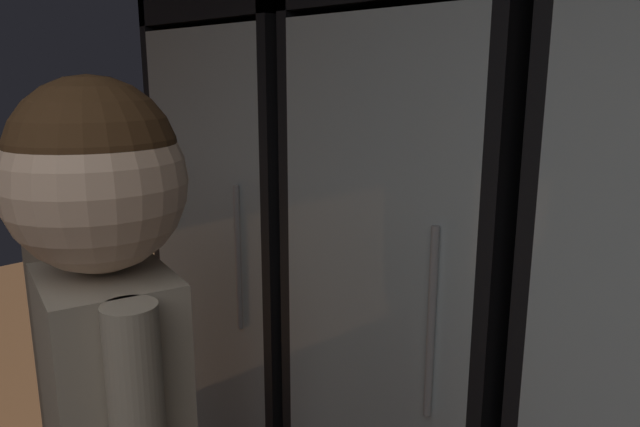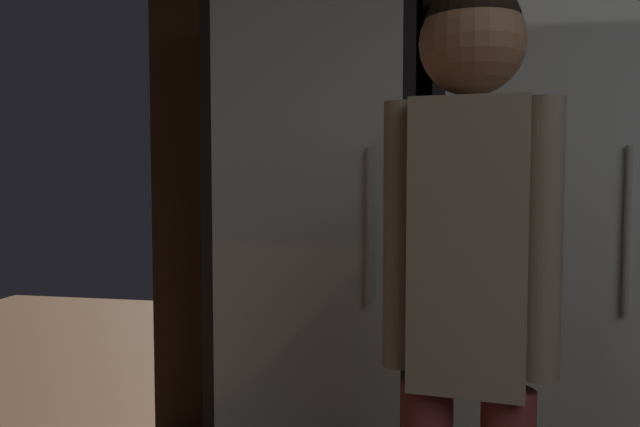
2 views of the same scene
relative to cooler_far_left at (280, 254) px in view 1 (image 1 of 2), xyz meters
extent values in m
cube|color=black|center=(0.00, 0.25, 0.02)|extent=(0.71, 0.04, 1.95)
cube|color=black|center=(-0.34, -0.05, 0.02)|extent=(0.04, 0.64, 1.95)
cube|color=black|center=(0.34, -0.05, 0.02)|extent=(0.04, 0.64, 1.95)
cube|color=black|center=(0.00, -0.05, 0.94)|extent=(0.71, 0.64, 0.10)
cube|color=white|center=(0.00, 0.22, 0.02)|extent=(0.63, 0.02, 1.71)
cube|color=silver|center=(0.00, -0.35, 0.02)|extent=(0.63, 0.02, 1.71)
cylinder|color=#B2B2B7|center=(0.21, -0.38, 0.11)|extent=(0.02, 0.02, 0.50)
cylinder|color=#194723|center=(-0.16, -0.04, -0.72)|extent=(0.07, 0.07, 0.21)
cylinder|color=#194723|center=(-0.16, -0.04, -0.57)|extent=(0.02, 0.02, 0.09)
cylinder|color=#2D2D33|center=(-0.16, -0.04, -0.75)|extent=(0.08, 0.08, 0.06)
cylinder|color=brown|center=(0.16, -0.01, -0.61)|extent=(0.03, 0.03, 0.07)
cube|color=silver|center=(0.00, -0.05, -0.41)|extent=(0.61, 0.56, 0.02)
cylinder|color=brown|center=(-0.15, -0.05, -0.29)|extent=(0.08, 0.08, 0.23)
cylinder|color=brown|center=(-0.15, -0.05, -0.13)|extent=(0.03, 0.03, 0.09)
cylinder|color=#2D2D33|center=(-0.15, -0.05, -0.30)|extent=(0.08, 0.08, 0.06)
cylinder|color=black|center=(0.16, -0.08, -0.30)|extent=(0.08, 0.08, 0.20)
cylinder|color=black|center=(0.16, -0.08, -0.15)|extent=(0.03, 0.03, 0.09)
cylinder|color=beige|center=(0.16, -0.08, -0.30)|extent=(0.08, 0.08, 0.05)
cube|color=silver|center=(0.00, -0.05, 0.01)|extent=(0.61, 0.56, 0.02)
cylinder|color=#194723|center=(-0.23, -0.05, 0.14)|extent=(0.07, 0.07, 0.23)
cylinder|color=#194723|center=(-0.23, -0.05, 0.28)|extent=(0.02, 0.02, 0.06)
cylinder|color=#2D2D33|center=(-0.23, -0.05, 0.11)|extent=(0.07, 0.07, 0.09)
cylinder|color=#336B38|center=(-0.08, -0.08, 0.12)|extent=(0.06, 0.06, 0.20)
cylinder|color=#336B38|center=(-0.08, -0.08, 0.27)|extent=(0.02, 0.02, 0.10)
cylinder|color=tan|center=(-0.08, -0.08, 0.12)|extent=(0.07, 0.07, 0.07)
cylinder|color=#9EAD99|center=(0.09, -0.08, 0.14)|extent=(0.06, 0.06, 0.23)
cylinder|color=#9EAD99|center=(0.09, -0.08, 0.29)|extent=(0.02, 0.02, 0.08)
cylinder|color=tan|center=(0.09, -0.08, 0.12)|extent=(0.07, 0.07, 0.07)
cylinder|color=brown|center=(0.22, -0.01, 0.13)|extent=(0.07, 0.07, 0.22)
cylinder|color=brown|center=(0.22, -0.01, 0.28)|extent=(0.02, 0.02, 0.06)
cylinder|color=#B2332D|center=(0.22, -0.01, 0.11)|extent=(0.08, 0.08, 0.08)
cube|color=silver|center=(0.00, -0.05, 0.44)|extent=(0.61, 0.56, 0.02)
cylinder|color=#336B38|center=(-0.16, -0.03, 0.56)|extent=(0.07, 0.07, 0.24)
cylinder|color=#336B38|center=(-0.16, -0.03, 0.71)|extent=(0.03, 0.03, 0.06)
cylinder|color=tan|center=(-0.16, -0.03, 0.54)|extent=(0.08, 0.08, 0.07)
cylinder|color=#336B38|center=(0.15, 0.00, 0.54)|extent=(0.07, 0.07, 0.18)
cylinder|color=#336B38|center=(0.15, 0.00, 0.67)|extent=(0.02, 0.02, 0.08)
cylinder|color=tan|center=(0.15, 0.00, 0.54)|extent=(0.08, 0.08, 0.06)
cube|color=black|center=(0.77, 0.25, 0.02)|extent=(0.71, 0.04, 1.95)
cube|color=black|center=(0.43, -0.05, 0.02)|extent=(0.04, 0.64, 1.95)
cube|color=black|center=(1.10, -0.05, 0.02)|extent=(0.04, 0.64, 1.95)
cube|color=white|center=(0.77, 0.22, 0.02)|extent=(0.63, 0.02, 1.71)
cube|color=silver|center=(0.77, -0.35, 0.02)|extent=(0.63, 0.02, 1.71)
cylinder|color=#B2B2B7|center=(0.98, -0.38, 0.11)|extent=(0.02, 0.02, 0.50)
cube|color=silver|center=(0.77, -0.05, -0.41)|extent=(0.61, 0.56, 0.02)
cylinder|color=#336B38|center=(0.55, -0.09, -0.29)|extent=(0.07, 0.07, 0.24)
cylinder|color=#336B38|center=(0.55, -0.09, -0.13)|extent=(0.02, 0.02, 0.07)
cylinder|color=#B2332D|center=(0.55, -0.09, -0.28)|extent=(0.07, 0.07, 0.09)
cylinder|color=brown|center=(0.77, -0.04, -0.30)|extent=(0.07, 0.07, 0.21)
cylinder|color=brown|center=(0.77, -0.04, -0.17)|extent=(0.03, 0.03, 0.06)
cylinder|color=#2D2D33|center=(0.77, -0.04, -0.30)|extent=(0.08, 0.08, 0.07)
cylinder|color=black|center=(0.97, -0.01, -0.31)|extent=(0.08, 0.08, 0.20)
cylinder|color=black|center=(0.97, -0.01, -0.18)|extent=(0.03, 0.03, 0.07)
cylinder|color=tan|center=(0.97, -0.01, -0.32)|extent=(0.08, 0.08, 0.07)
cube|color=silver|center=(0.77, -0.05, 0.01)|extent=(0.61, 0.56, 0.02)
cylinder|color=brown|center=(0.57, -0.06, 0.12)|extent=(0.08, 0.08, 0.20)
cylinder|color=brown|center=(0.57, -0.06, 0.25)|extent=(0.03, 0.03, 0.07)
cylinder|color=beige|center=(0.57, -0.06, 0.10)|extent=(0.08, 0.08, 0.07)
cylinder|color=black|center=(0.76, -0.03, 0.13)|extent=(0.07, 0.07, 0.22)
cylinder|color=black|center=(0.76, -0.03, 0.28)|extent=(0.02, 0.02, 0.08)
cylinder|color=#B2332D|center=(0.76, -0.03, 0.11)|extent=(0.07, 0.07, 0.08)
cylinder|color=gray|center=(0.98, -0.03, 0.11)|extent=(0.08, 0.08, 0.18)
cylinder|color=gray|center=(0.98, -0.03, 0.25)|extent=(0.03, 0.03, 0.09)
cylinder|color=tan|center=(0.98, -0.03, 0.09)|extent=(0.08, 0.08, 0.06)
cube|color=silver|center=(0.77, -0.05, 0.44)|extent=(0.61, 0.56, 0.02)
cylinder|color=#336B38|center=(0.60, -0.04, 0.54)|extent=(0.07, 0.07, 0.20)
cylinder|color=#336B38|center=(0.60, -0.04, 0.69)|extent=(0.03, 0.03, 0.09)
cylinder|color=beige|center=(0.60, -0.04, 0.53)|extent=(0.07, 0.07, 0.05)
cylinder|color=brown|center=(0.92, -0.07, 0.54)|extent=(0.07, 0.07, 0.20)
cylinder|color=brown|center=(0.92, -0.07, 0.68)|extent=(0.02, 0.02, 0.08)
cylinder|color=tan|center=(0.92, -0.07, 0.54)|extent=(0.08, 0.08, 0.06)
cube|color=black|center=(1.19, -0.05, 0.02)|extent=(0.04, 0.64, 1.95)
cylinder|color=#336B38|center=(1.29, -0.08, -0.17)|extent=(0.03, 0.03, 0.06)
cube|color=gray|center=(0.50, -1.03, 0.13)|extent=(0.25, 0.19, 0.59)
cylinder|color=gray|center=(0.36, -1.02, 0.15)|extent=(0.07, 0.07, 0.57)
cylinder|color=gray|center=(0.64, -1.05, 0.15)|extent=(0.07, 0.07, 0.57)
sphere|color=#9E7051|center=(0.50, -1.03, 0.54)|extent=(0.21, 0.21, 0.21)
sphere|color=black|center=(0.50, -1.03, 0.57)|extent=(0.20, 0.20, 0.20)
sphere|color=beige|center=(1.04, -1.23, 0.58)|extent=(0.22, 0.22, 0.22)
sphere|color=#472D19|center=(1.04, -1.23, 0.61)|extent=(0.20, 0.20, 0.20)
camera|label=1|loc=(1.73, -1.54, 0.71)|focal=33.18mm
camera|label=2|loc=(0.44, -2.35, 0.28)|focal=35.01mm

